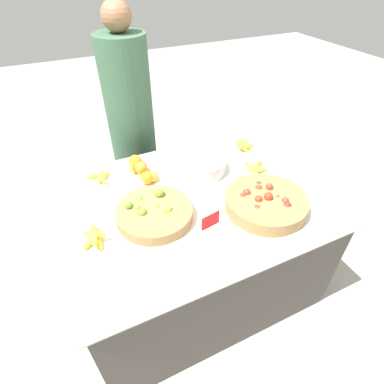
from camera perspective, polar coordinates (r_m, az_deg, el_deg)
name	(u,v)px	position (r m, az deg, el deg)	size (l,w,h in m)	color
ground_plane	(192,276)	(2.27, 0.00, -15.69)	(12.00, 12.00, 0.00)	#A39E93
market_table	(192,242)	(1.98, 0.00, -9.50)	(1.45, 1.15, 0.75)	#4C4742
lime_bowl	(154,213)	(1.59, -7.16, -3.94)	(0.40, 0.40, 0.11)	olive
tomato_basket	(266,202)	(1.68, 13.89, -1.90)	(0.44, 0.44, 0.11)	olive
orange_pile	(142,170)	(1.87, -9.49, 4.22)	(0.15, 0.21, 0.14)	orange
metal_bowl	(202,165)	(1.91, 1.97, 5.20)	(0.30, 0.30, 0.09)	#B7B7BF
price_sign	(211,220)	(1.53, 3.55, -5.43)	(0.11, 0.03, 0.08)	red
banana_bunch_front_center	(244,145)	(2.18, 9.80, 8.79)	(0.16, 0.18, 0.06)	yellow
banana_bunch_middle_left	(100,177)	(1.93, -17.05, 2.75)	(0.15, 0.16, 0.03)	yellow
banana_bunch_middle_right	(256,167)	(1.97, 12.01, 4.63)	(0.16, 0.15, 0.04)	yellow
banana_bunch_front_right	(95,238)	(1.54, -18.04, -8.25)	(0.14, 0.16, 0.06)	yellow
vendor_person	(132,130)	(2.44, -11.30, 11.49)	(0.35, 0.35, 1.63)	#385B42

